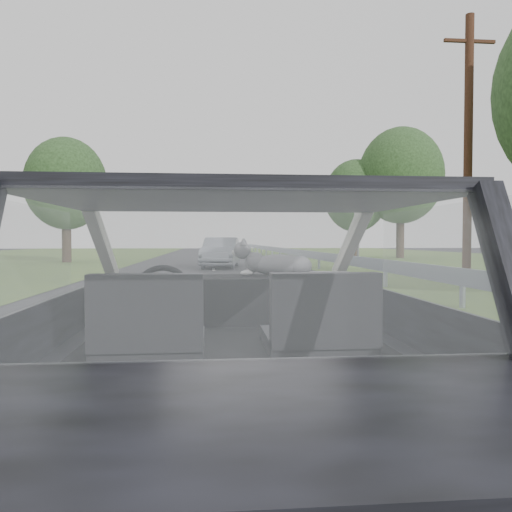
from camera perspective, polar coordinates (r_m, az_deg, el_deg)
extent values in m
plane|color=#302F36|center=(2.89, -2.61, -23.50)|extent=(140.00, 140.00, 0.00)
cube|color=#20212A|center=(2.66, -2.63, -9.26)|extent=(1.80, 4.00, 1.45)
cube|color=black|center=(3.26, -3.13, -4.98)|extent=(1.58, 0.45, 0.30)
cube|color=#27282C|center=(2.37, -12.12, -6.90)|extent=(0.50, 0.72, 0.42)
cube|color=#27282C|center=(2.40, 7.31, -6.73)|extent=(0.50, 0.72, 0.42)
torus|color=black|center=(2.97, -10.68, -4.33)|extent=(0.36, 0.36, 0.04)
ellipsoid|color=gray|center=(3.31, 2.70, -0.86)|extent=(0.58, 0.29, 0.25)
cube|color=#959EAC|center=(13.38, 14.10, -1.01)|extent=(0.05, 90.00, 0.32)
imported|color=#979DAC|center=(22.24, -4.04, 0.40)|extent=(2.11, 4.25, 1.34)
cube|color=#1B6E29|center=(24.03, 11.60, 2.11)|extent=(0.14, 1.09, 2.71)
cylinder|color=#4D2D1D|center=(17.28, 23.08, 11.31)|extent=(0.31, 0.31, 8.24)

